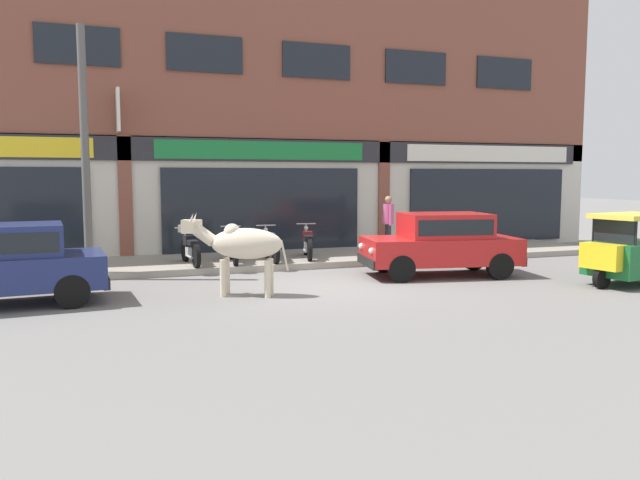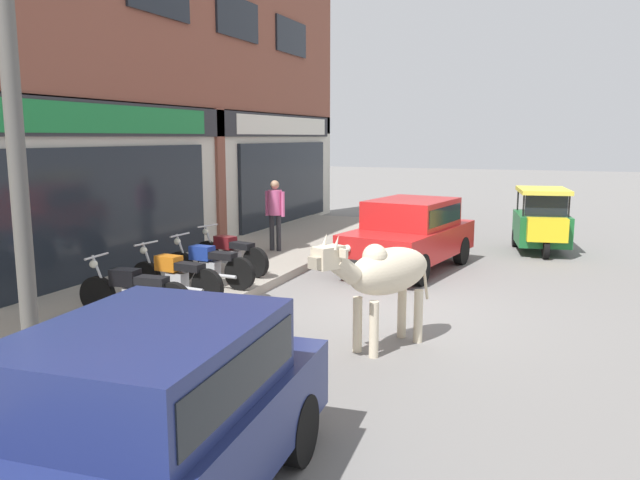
% 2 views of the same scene
% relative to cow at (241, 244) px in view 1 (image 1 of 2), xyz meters
% --- Properties ---
extents(ground_plane, '(90.00, 90.00, 0.00)m').
position_rel_cow_xyz_m(ground_plane, '(1.98, 0.56, -1.01)').
color(ground_plane, slate).
extents(sidewalk, '(19.00, 3.10, 0.16)m').
position_rel_cow_xyz_m(sidewalk, '(1.98, 4.31, -0.92)').
color(sidewalk, gray).
rests_on(sidewalk, ground).
extents(shop_building, '(23.00, 1.40, 9.44)m').
position_rel_cow_xyz_m(shop_building, '(1.97, 6.11, 3.50)').
color(shop_building, brown).
rests_on(shop_building, ground).
extents(cow, '(1.98, 1.20, 1.61)m').
position_rel_cow_xyz_m(cow, '(0.00, 0.00, 0.00)').
color(cow, beige).
rests_on(cow, ground).
extents(car_0, '(3.70, 1.85, 1.46)m').
position_rel_cow_xyz_m(car_0, '(-4.22, 0.50, -0.19)').
color(car_0, black).
rests_on(car_0, ground).
extents(car_1, '(3.79, 2.18, 1.46)m').
position_rel_cow_xyz_m(car_1, '(4.91, 0.84, -0.19)').
color(car_1, black).
rests_on(car_1, ground).
extents(auto_rickshaw, '(2.10, 1.44, 1.52)m').
position_rel_cow_xyz_m(auto_rickshaw, '(7.97, -1.60, -0.35)').
color(auto_rickshaw, black).
rests_on(auto_rickshaw, ground).
extents(motorcycle_0, '(0.52, 1.81, 0.88)m').
position_rel_cow_xyz_m(motorcycle_0, '(-0.48, 3.56, -0.46)').
color(motorcycle_0, black).
rests_on(motorcycle_0, sidewalk).
extents(motorcycle_1, '(0.54, 1.81, 0.88)m').
position_rel_cow_xyz_m(motorcycle_1, '(0.58, 3.58, -0.46)').
color(motorcycle_1, black).
rests_on(motorcycle_1, sidewalk).
extents(motorcycle_2, '(0.52, 1.81, 0.88)m').
position_rel_cow_xyz_m(motorcycle_2, '(1.55, 3.57, -0.46)').
color(motorcycle_2, black).
rests_on(motorcycle_2, sidewalk).
extents(motorcycle_3, '(0.69, 1.78, 0.88)m').
position_rel_cow_xyz_m(motorcycle_3, '(2.61, 3.75, -0.46)').
color(motorcycle_3, black).
rests_on(motorcycle_3, sidewalk).
extents(pedestrian, '(0.32, 0.50, 1.60)m').
position_rel_cow_xyz_m(pedestrian, '(5.07, 3.99, 0.14)').
color(pedestrian, '#2D2D33').
rests_on(pedestrian, sidewalk).
extents(utility_pole, '(0.18, 0.18, 5.43)m').
position_rel_cow_xyz_m(utility_pole, '(-2.80, 3.06, 1.87)').
color(utility_pole, '#595651').
rests_on(utility_pole, sidewalk).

